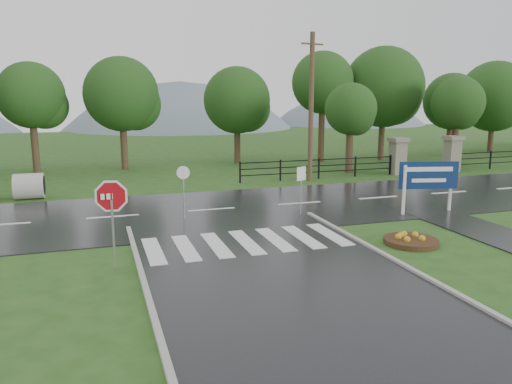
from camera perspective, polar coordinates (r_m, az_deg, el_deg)
name	(u,v)px	position (r m, az deg, el deg)	size (l,w,h in m)	color
ground	(309,303)	(12.00, 6.06, -12.55)	(120.00, 120.00, 0.00)	#264D19
main_road	(212,211)	(21.08, -5.09, -2.12)	(90.00, 8.00, 0.04)	black
walkway	(480,230)	(19.75, 24.20, -3.98)	(2.20, 11.00, 0.04)	#272729
crosswalk	(246,242)	(16.39, -1.11, -5.73)	(6.50, 2.80, 0.02)	silver
pillar_west	(398,155)	(31.59, 15.89, 4.08)	(1.00, 1.00, 2.24)	gray
pillar_east	(452,153)	(33.98, 21.51, 4.19)	(1.00, 1.00, 2.24)	gray
fence_west	(319,166)	(29.06, 7.20, 2.93)	(9.58, 0.08, 1.20)	black
hills	(154,230)	(78.13, -11.57, -4.24)	(102.00, 48.00, 48.00)	slate
treeline	(180,165)	(34.79, -8.71, 3.03)	(83.20, 5.20, 10.00)	#183D13
stop_sign	(112,204)	(14.05, -16.17, -1.35)	(1.19, 0.21, 2.70)	#939399
estate_billboard	(428,178)	(21.41, 19.11, 1.53)	(2.39, 0.65, 2.14)	silver
flower_bed	(411,240)	(17.10, 17.29, -5.27)	(1.76, 1.76, 0.35)	#332111
reg_sign_small	(301,181)	(19.76, 5.17, 1.24)	(0.43, 0.17, 2.01)	#939399
reg_sign_round	(184,186)	(19.13, -8.29, 0.64)	(0.49, 0.12, 2.15)	#939399
utility_pole_east	(311,107)	(28.00, 6.32, 9.62)	(1.42, 0.42, 8.10)	#473523
entrance_tree_left	(351,110)	(31.38, 10.77, 9.23)	(3.17, 3.17, 5.52)	#3D2B1C
entrance_tree_right	(458,103)	(35.82, 22.05, 9.37)	(3.44, 3.44, 6.00)	#3D2B1C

